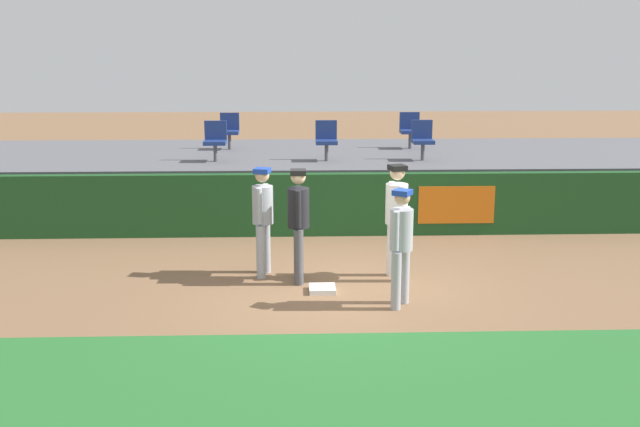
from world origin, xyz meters
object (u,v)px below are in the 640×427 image
object	(u,v)px
seat_front_left	(215,139)
seat_back_left	(229,129)
first_base	(322,289)
player_umpire	(298,217)
seat_back_right	(410,128)
seat_front_center	(326,138)
player_fielder_home	(396,214)
player_runner_visitor	(401,240)
seat_front_right	(423,138)
player_coach_visitor	(263,214)

from	to	relation	value
seat_front_left	seat_back_left	distance (m)	1.81
first_base	player_umpire	xyz separation A→B (m)	(-0.36, 0.53, 1.01)
seat_back_right	seat_front_center	bearing A→B (deg)	-138.78
seat_front_center	seat_back_right	bearing A→B (deg)	41.22
seat_back_left	seat_back_right	bearing A→B (deg)	0.00
seat_back_left	player_fielder_home	bearing A→B (deg)	-62.66
player_runner_visitor	seat_front_right	distance (m)	5.75
player_coach_visitor	seat_front_center	distance (m)	4.25
seat_front_center	seat_front_left	bearing A→B (deg)	180.00
seat_front_left	seat_back_right	xyz separation A→B (m)	(4.40, 1.80, 0.00)
first_base	player_runner_visitor	size ratio (longest dim) A/B	0.23
player_coach_visitor	seat_front_right	world-z (taller)	seat_front_right
seat_back_right	seat_front_left	bearing A→B (deg)	-157.74
seat_front_center	player_coach_visitor	bearing A→B (deg)	-106.63
player_umpire	seat_front_right	world-z (taller)	seat_front_right
player_fielder_home	seat_back_left	xyz separation A→B (m)	(-3.13, 6.05, 0.67)
seat_front_right	seat_back_right	xyz separation A→B (m)	(0.01, 1.80, 0.00)
seat_front_left	seat_back_left	xyz separation A→B (m)	(0.15, 1.80, -0.00)
seat_front_right	seat_back_left	size ratio (longest dim) A/B	1.00
seat_front_left	seat_back_right	size ratio (longest dim) A/B	1.00
player_umpire	seat_back_left	distance (m)	6.40
player_runner_visitor	seat_front_right	world-z (taller)	seat_front_right
player_fielder_home	seat_back_left	bearing A→B (deg)	-167.98
seat_front_left	player_umpire	bearing A→B (deg)	-68.53
player_runner_visitor	seat_front_center	size ratio (longest dim) A/B	2.05
player_umpire	seat_back_right	distance (m)	6.76
player_coach_visitor	seat_front_center	xyz separation A→B (m)	(1.20, 4.02, 0.71)
seat_front_center	seat_back_left	size ratio (longest dim) A/B	1.00
seat_back_right	seat_back_left	bearing A→B (deg)	-180.00
player_coach_visitor	player_umpire	bearing A→B (deg)	71.71
seat_front_right	seat_back_right	size ratio (longest dim) A/B	1.00
player_umpire	seat_front_left	distance (m)	4.74
seat_front_left	player_fielder_home	bearing A→B (deg)	-52.34
seat_front_left	seat_back_left	size ratio (longest dim) A/B	1.00
seat_front_center	seat_front_right	bearing A→B (deg)	-0.00
player_umpire	seat_front_center	bearing A→B (deg)	172.65
first_base	player_runner_visitor	distance (m)	1.61
seat_front_left	player_coach_visitor	bearing A→B (deg)	-74.11
player_fielder_home	seat_front_center	distance (m)	4.40
player_fielder_home	player_coach_visitor	size ratio (longest dim) A/B	1.04
player_runner_visitor	player_coach_visitor	size ratio (longest dim) A/B	0.97
seat_front_right	seat_front_center	bearing A→B (deg)	180.00
player_runner_visitor	player_coach_visitor	xyz separation A→B (m)	(-2.03, 1.55, 0.03)
seat_back_right	seat_front_right	bearing A→B (deg)	-90.20
seat_back_right	player_fielder_home	bearing A→B (deg)	-100.51
first_base	player_fielder_home	size ratio (longest dim) A/B	0.22
seat_front_center	player_fielder_home	bearing A→B (deg)	-77.60
player_fielder_home	seat_back_left	world-z (taller)	seat_back_left
player_coach_visitor	seat_front_center	size ratio (longest dim) A/B	2.11
player_coach_visitor	seat_front_left	bearing A→B (deg)	-151.19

